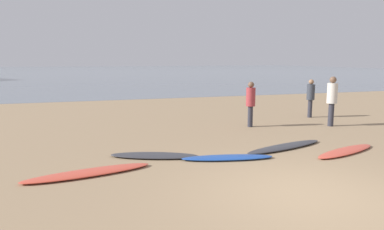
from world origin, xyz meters
name	(u,v)px	position (x,y,z in m)	size (l,w,h in m)	color
ground_plane	(168,116)	(0.00, 10.00, -0.10)	(120.00, 120.00, 0.20)	#997C5B
ocean_water	(97,71)	(0.00, 65.85, 0.00)	(140.00, 100.00, 0.01)	slate
surfboard_0	(89,173)	(-3.59, 2.34, 0.05)	(2.63, 0.53, 0.09)	#D84C38
surfboard_1	(154,155)	(-2.03, 3.24, 0.04)	(2.14, 0.58, 0.09)	#333338
surfboard_2	(227,158)	(-0.42, 2.52, 0.04)	(2.19, 0.46, 0.09)	#1E479E
surfboard_3	(285,147)	(1.47, 3.05, 0.04)	(2.67, 0.49, 0.09)	#333338
surfboard_4	(346,151)	(2.69, 2.18, 0.04)	(2.29, 0.49, 0.08)	#D84C38
person_0	(332,97)	(4.75, 5.35, 1.03)	(0.35, 0.35, 1.75)	#2D2D38
person_1	(311,95)	(5.23, 7.20, 0.91)	(0.31, 0.31, 1.54)	#2D2D38
person_2	(251,100)	(1.98, 6.10, 0.93)	(0.32, 0.32, 1.58)	#2D2D38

